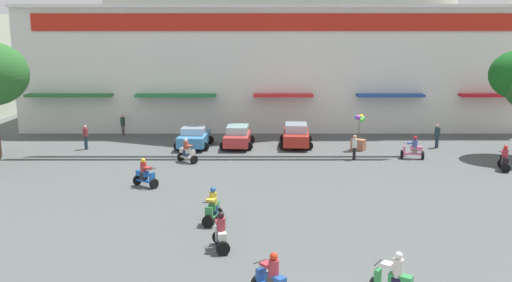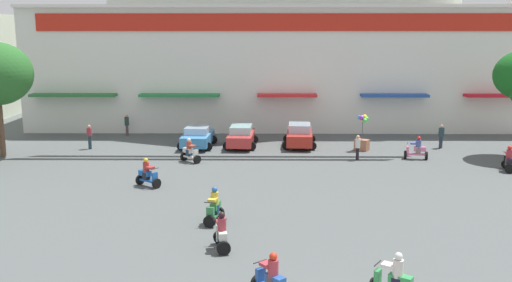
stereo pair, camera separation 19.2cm
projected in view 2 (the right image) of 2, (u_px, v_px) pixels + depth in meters
The scene contains 18 objects.
ground_plane at pixel (296, 197), 27.60m from camera, with size 128.00×128.00×0.00m, color #4E5353.
colonial_building at pixel (281, 14), 49.09m from camera, with size 40.96×18.49×21.35m.
parked_car_0 at pixel (198, 137), 39.12m from camera, with size 2.56×3.98×1.45m.
parked_car_1 at pixel (241, 136), 39.22m from camera, with size 2.40×4.08×1.50m.
parked_car_2 at pixel (299, 135), 39.34m from camera, with size 2.49×4.08×1.60m.
scooter_rider_0 at pixel (394, 280), 17.06m from camera, with size 1.45×1.20×1.54m.
scooter_rider_1 at pixel (222, 234), 20.96m from camera, with size 0.76×1.39×1.50m.
scooter_rider_3 at pixel (214, 208), 23.86m from camera, with size 0.82×1.42×1.56m.
scooter_rider_4 at pixel (508, 161), 32.54m from camera, with size 0.82×1.41×1.52m.
scooter_rider_5 at pixel (271, 279), 17.17m from camera, with size 1.26×1.38×1.50m.
scooter_rider_6 at pixel (190, 152), 34.75m from camera, with size 1.37×1.31×1.51m.
scooter_rider_7 at pixel (417, 150), 35.52m from camera, with size 1.51×0.79×1.48m.
scooter_rider_8 at pixel (148, 175), 29.37m from camera, with size 1.43×1.24×1.51m.
pedestrian_0 at pixel (358, 146), 35.24m from camera, with size 0.38×0.38×1.58m.
pedestrian_1 at pixel (127, 124), 43.27m from camera, with size 0.45×0.45×1.67m.
pedestrian_3 at pixel (89, 135), 38.48m from camera, with size 0.43×0.43×1.68m.
pedestrian_4 at pixel (441, 135), 38.76m from camera, with size 0.44×0.44×1.64m.
balloon_vendor_cart at pixel (362, 136), 38.05m from camera, with size 1.08×0.99×2.44m.
Camera 2 is at (-1.65, -13.55, 8.10)m, focal length 39.61 mm.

